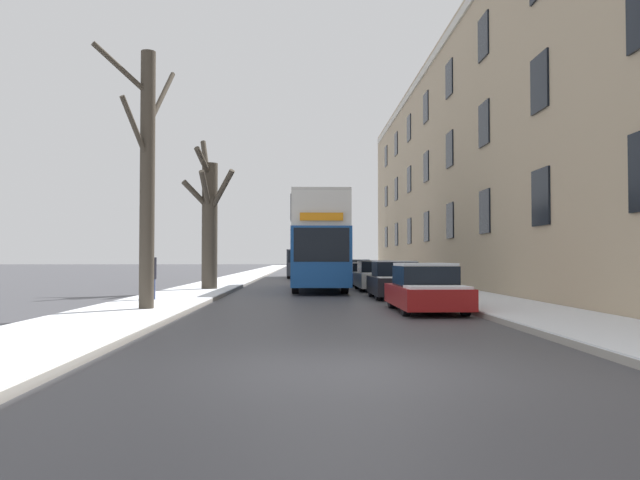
{
  "coord_description": "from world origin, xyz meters",
  "views": [
    {
      "loc": [
        -0.72,
        -8.49,
        1.51
      ],
      "look_at": [
        -0.02,
        16.43,
        2.26
      ],
      "focal_mm": 35.0,
      "sensor_mm": 36.0,
      "label": 1
    }
  ],
  "objects": [
    {
      "name": "oncoming_van",
      "position": [
        -0.92,
        40.27,
        1.2
      ],
      "size": [
        1.97,
        5.21,
        2.2
      ],
      "color": "#333842",
      "rests_on": "ground"
    },
    {
      "name": "terrace_facade_right",
      "position": [
        11.32,
        25.99,
        6.82
      ],
      "size": [
        9.1,
        54.9,
        13.63
      ],
      "color": "tan",
      "rests_on": "ground"
    },
    {
      "name": "parked_car_3",
      "position": [
        2.8,
        26.53,
        0.61
      ],
      "size": [
        1.77,
        3.91,
        1.32
      ],
      "color": "navy",
      "rests_on": "ground"
    },
    {
      "name": "pedestrian_left_sidewalk",
      "position": [
        -5.78,
        12.42,
        0.98
      ],
      "size": [
        0.39,
        0.39,
        1.79
      ],
      "rotation": [
        0.0,
        0.0,
        2.77
      ],
      "color": "navy",
      "rests_on": "ground"
    },
    {
      "name": "bare_tree_left_0",
      "position": [
        -4.99,
        8.65,
        3.84
      ],
      "size": [
        1.58,
        3.1,
        7.22
      ],
      "color": "#423A30",
      "rests_on": "ground"
    },
    {
      "name": "parked_car_0",
      "position": [
        2.8,
        9.24,
        0.64
      ],
      "size": [
        1.8,
        4.32,
        1.39
      ],
      "color": "maroon",
      "rests_on": "ground"
    },
    {
      "name": "double_decker_bus",
      "position": [
        0.04,
        21.77,
        2.49
      ],
      "size": [
        2.52,
        10.72,
        4.41
      ],
      "color": "#194C99",
      "rests_on": "ground"
    },
    {
      "name": "parked_car_4",
      "position": [
        2.8,
        31.58,
        0.68
      ],
      "size": [
        1.79,
        3.98,
        1.47
      ],
      "color": "maroon",
      "rests_on": "ground"
    },
    {
      "name": "ground_plane",
      "position": [
        0.0,
        0.0,
        0.0
      ],
      "size": [
        320.0,
        320.0,
        0.0
      ],
      "primitive_type": "plane",
      "color": "#424247"
    },
    {
      "name": "sidewalk_right",
      "position": [
        5.34,
        53.0,
        0.08
      ],
      "size": [
        2.97,
        130.0,
        0.16
      ],
      "color": "gray",
      "rests_on": "ground"
    },
    {
      "name": "parked_car_1",
      "position": [
        2.8,
        15.22,
        0.66
      ],
      "size": [
        1.76,
        3.91,
        1.43
      ],
      "color": "black",
      "rests_on": "ground"
    },
    {
      "name": "parked_car_2",
      "position": [
        2.8,
        21.37,
        0.66
      ],
      "size": [
        1.8,
        4.52,
        1.43
      ],
      "color": "silver",
      "rests_on": "ground"
    },
    {
      "name": "sidewalk_left",
      "position": [
        -5.34,
        53.0,
        0.08
      ],
      "size": [
        2.97,
        130.0,
        0.16
      ],
      "color": "gray",
      "rests_on": "ground"
    },
    {
      "name": "bare_tree_left_1",
      "position": [
        -4.94,
        19.79,
        3.31
      ],
      "size": [
        2.46,
        2.77,
        7.09
      ],
      "color": "#423A30",
      "rests_on": "ground"
    }
  ]
}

